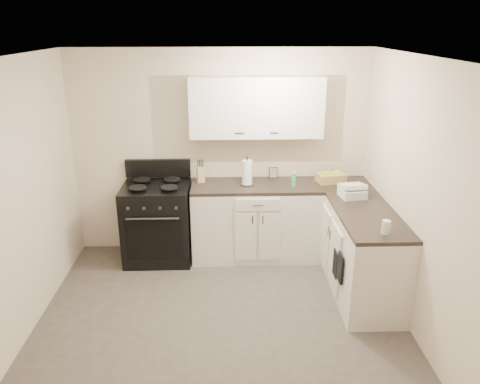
{
  "coord_description": "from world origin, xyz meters",
  "views": [
    {
      "loc": [
        0.06,
        -3.77,
        2.77
      ],
      "look_at": [
        0.21,
        0.85,
        1.08
      ],
      "focal_mm": 35.0,
      "sensor_mm": 36.0,
      "label": 1
    }
  ],
  "objects_px": {
    "paper_towel": "(247,173)",
    "countertop_grill": "(352,193)",
    "stove": "(158,223)",
    "wicker_basket": "(331,178)",
    "knife_block": "(201,175)"
  },
  "relations": [
    {
      "from": "paper_towel",
      "to": "countertop_grill",
      "type": "xyz_separation_m",
      "value": [
        1.15,
        -0.46,
        -0.1
      ]
    },
    {
      "from": "stove",
      "to": "paper_towel",
      "type": "bearing_deg",
      "value": 1.47
    },
    {
      "from": "stove",
      "to": "countertop_grill",
      "type": "bearing_deg",
      "value": -11.0
    },
    {
      "from": "stove",
      "to": "wicker_basket",
      "type": "xyz_separation_m",
      "value": [
        2.1,
        0.09,
        0.53
      ]
    },
    {
      "from": "knife_block",
      "to": "paper_towel",
      "type": "xyz_separation_m",
      "value": [
        0.55,
        -0.11,
        0.05
      ]
    },
    {
      "from": "paper_towel",
      "to": "countertop_grill",
      "type": "bearing_deg",
      "value": -21.91
    },
    {
      "from": "knife_block",
      "to": "countertop_grill",
      "type": "bearing_deg",
      "value": -32.81
    },
    {
      "from": "stove",
      "to": "wicker_basket",
      "type": "distance_m",
      "value": 2.17
    },
    {
      "from": "stove",
      "to": "paper_towel",
      "type": "distance_m",
      "value": 1.25
    },
    {
      "from": "knife_block",
      "to": "paper_towel",
      "type": "distance_m",
      "value": 0.57
    },
    {
      "from": "knife_block",
      "to": "stove",
      "type": "bearing_deg",
      "value": -179.95
    },
    {
      "from": "knife_block",
      "to": "wicker_basket",
      "type": "distance_m",
      "value": 1.57
    },
    {
      "from": "knife_block",
      "to": "countertop_grill",
      "type": "height_order",
      "value": "knife_block"
    },
    {
      "from": "stove",
      "to": "knife_block",
      "type": "bearing_deg",
      "value": 14.34
    },
    {
      "from": "knife_block",
      "to": "wicker_basket",
      "type": "relative_size",
      "value": 0.59
    }
  ]
}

